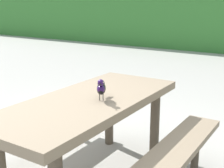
{
  "coord_description": "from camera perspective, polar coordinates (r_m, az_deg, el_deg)",
  "views": [
    {
      "loc": [
        1.75,
        -1.83,
        1.49
      ],
      "look_at": [
        0.36,
        0.23,
        0.84
      ],
      "focal_mm": 50.42,
      "sensor_mm": 36.0,
      "label": 1
    }
  ],
  "objects": [
    {
      "name": "picnic_table_foreground",
      "position": [
        2.6,
        -4.1,
        -6.46
      ],
      "size": [
        1.72,
        1.82,
        0.74
      ],
      "color": "#84725B",
      "rests_on": "ground"
    },
    {
      "name": "bird_grackle",
      "position": [
        2.44,
        -1.98,
        -0.74
      ],
      "size": [
        0.17,
        0.26,
        0.18
      ],
      "color": "black",
      "rests_on": "picnic_table_foreground"
    }
  ]
}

